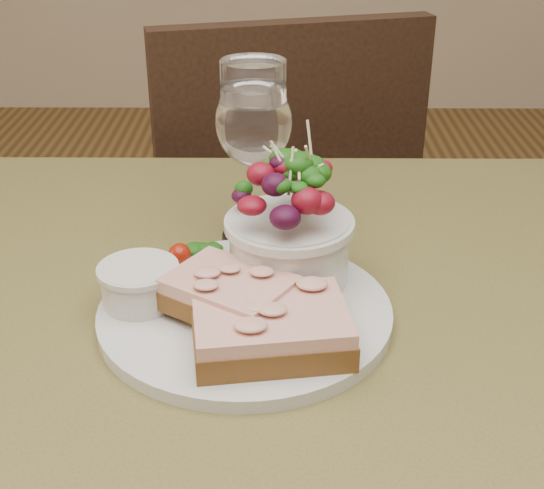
{
  "coord_description": "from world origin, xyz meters",
  "views": [
    {
      "loc": [
        0.02,
        -0.55,
        1.12
      ],
      "look_at": [
        0.02,
        0.04,
        0.81
      ],
      "focal_mm": 50.0,
      "sensor_mm": 36.0,
      "label": 1
    }
  ],
  "objects_px": {
    "chair_far": "(266,318)",
    "sandwich_back": "(230,293)",
    "cafe_table": "(253,417)",
    "wine_glass": "(254,127)",
    "ramekin": "(139,283)",
    "salad_bowl": "(289,221)",
    "sandwich_front": "(271,328)",
    "dinner_plate": "(245,312)"
  },
  "relations": [
    {
      "from": "sandwich_back",
      "to": "wine_glass",
      "type": "height_order",
      "value": "wine_glass"
    },
    {
      "from": "dinner_plate",
      "to": "wine_glass",
      "type": "distance_m",
      "value": 0.19
    },
    {
      "from": "salad_bowl",
      "to": "wine_glass",
      "type": "height_order",
      "value": "wine_glass"
    },
    {
      "from": "ramekin",
      "to": "salad_bowl",
      "type": "bearing_deg",
      "value": 18.17
    },
    {
      "from": "cafe_table",
      "to": "salad_bowl",
      "type": "distance_m",
      "value": 0.19
    },
    {
      "from": "dinner_plate",
      "to": "salad_bowl",
      "type": "xyz_separation_m",
      "value": [
        0.04,
        0.05,
        0.07
      ]
    },
    {
      "from": "dinner_plate",
      "to": "sandwich_back",
      "type": "height_order",
      "value": "sandwich_back"
    },
    {
      "from": "cafe_table",
      "to": "sandwich_back",
      "type": "xyz_separation_m",
      "value": [
        -0.02,
        -0.0,
        0.14
      ]
    },
    {
      "from": "sandwich_back",
      "to": "wine_glass",
      "type": "bearing_deg",
      "value": 117.64
    },
    {
      "from": "chair_far",
      "to": "sandwich_back",
      "type": "height_order",
      "value": "chair_far"
    },
    {
      "from": "salad_bowl",
      "to": "cafe_table",
      "type": "bearing_deg",
      "value": -117.77
    },
    {
      "from": "ramekin",
      "to": "cafe_table",
      "type": "bearing_deg",
      "value": -11.41
    },
    {
      "from": "sandwich_back",
      "to": "salad_bowl",
      "type": "distance_m",
      "value": 0.09
    },
    {
      "from": "chair_far",
      "to": "sandwich_back",
      "type": "bearing_deg",
      "value": 73.14
    },
    {
      "from": "sandwich_back",
      "to": "ramekin",
      "type": "height_order",
      "value": "sandwich_back"
    },
    {
      "from": "cafe_table",
      "to": "salad_bowl",
      "type": "bearing_deg",
      "value": 62.23
    },
    {
      "from": "wine_glass",
      "to": "ramekin",
      "type": "bearing_deg",
      "value": -123.37
    },
    {
      "from": "ramekin",
      "to": "wine_glass",
      "type": "bearing_deg",
      "value": 56.63
    },
    {
      "from": "sandwich_back",
      "to": "chair_far",
      "type": "bearing_deg",
      "value": 121.78
    },
    {
      "from": "dinner_plate",
      "to": "sandwich_front",
      "type": "xyz_separation_m",
      "value": [
        0.02,
        -0.06,
        0.02
      ]
    },
    {
      "from": "dinner_plate",
      "to": "sandwich_front",
      "type": "distance_m",
      "value": 0.07
    },
    {
      "from": "chair_far",
      "to": "wine_glass",
      "type": "height_order",
      "value": "wine_glass"
    },
    {
      "from": "chair_far",
      "to": "dinner_plate",
      "type": "bearing_deg",
      "value": 74.1
    },
    {
      "from": "sandwich_front",
      "to": "chair_far",
      "type": "bearing_deg",
      "value": 83.05
    },
    {
      "from": "sandwich_back",
      "to": "ramekin",
      "type": "bearing_deg",
      "value": -162.3
    },
    {
      "from": "ramekin",
      "to": "sandwich_front",
      "type": "bearing_deg",
      "value": -29.27
    },
    {
      "from": "chair_far",
      "to": "wine_glass",
      "type": "relative_size",
      "value": 5.14
    },
    {
      "from": "cafe_table",
      "to": "salad_bowl",
      "type": "xyz_separation_m",
      "value": [
        0.03,
        0.06,
        0.17
      ]
    },
    {
      "from": "salad_bowl",
      "to": "wine_glass",
      "type": "xyz_separation_m",
      "value": [
        -0.03,
        0.1,
        0.05
      ]
    },
    {
      "from": "cafe_table",
      "to": "chair_far",
      "type": "height_order",
      "value": "chair_far"
    },
    {
      "from": "chair_far",
      "to": "dinner_plate",
      "type": "relative_size",
      "value": 3.51
    },
    {
      "from": "cafe_table",
      "to": "ramekin",
      "type": "height_order",
      "value": "ramekin"
    },
    {
      "from": "salad_bowl",
      "to": "wine_glass",
      "type": "relative_size",
      "value": 0.73
    },
    {
      "from": "cafe_table",
      "to": "ramekin",
      "type": "distance_m",
      "value": 0.17
    },
    {
      "from": "wine_glass",
      "to": "cafe_table",
      "type": "bearing_deg",
      "value": -89.56
    },
    {
      "from": "sandwich_back",
      "to": "ramekin",
      "type": "xyz_separation_m",
      "value": [
        -0.08,
        0.02,
        -0.0
      ]
    },
    {
      "from": "sandwich_front",
      "to": "sandwich_back",
      "type": "xyz_separation_m",
      "value": [
        -0.04,
        0.04,
        0.01
      ]
    },
    {
      "from": "sandwich_front",
      "to": "cafe_table",
      "type": "bearing_deg",
      "value": 102.81
    },
    {
      "from": "sandwich_back",
      "to": "salad_bowl",
      "type": "bearing_deg",
      "value": 85.3
    },
    {
      "from": "cafe_table",
      "to": "ramekin",
      "type": "bearing_deg",
      "value": 168.59
    },
    {
      "from": "cafe_table",
      "to": "sandwich_back",
      "type": "height_order",
      "value": "sandwich_back"
    },
    {
      "from": "chair_far",
      "to": "salad_bowl",
      "type": "distance_m",
      "value": 0.84
    }
  ]
}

